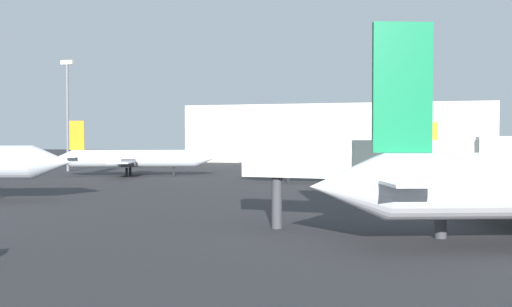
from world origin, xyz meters
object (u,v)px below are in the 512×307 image
(jet_bridge, at_px, (387,162))
(light_mast_left, at_px, (67,109))
(airplane_far_left, at_px, (346,162))
(airplane_far_right, at_px, (133,159))

(jet_bridge, xyz_separation_m, light_mast_left, (-57.04, 53.78, 7.32))
(airplane_far_left, distance_m, airplane_far_right, 35.08)
(airplane_far_left, xyz_separation_m, light_mast_left, (-53.00, 17.15, 8.90))
(airplane_far_left, distance_m, jet_bridge, 36.89)
(airplane_far_left, height_order, jet_bridge, airplane_far_left)
(airplane_far_right, bearing_deg, light_mast_left, 135.57)
(jet_bridge, bearing_deg, airplane_far_right, 138.20)
(airplane_far_left, relative_size, airplane_far_right, 1.12)
(airplane_far_left, xyz_separation_m, airplane_far_right, (-34.39, 6.93, -0.01))
(jet_bridge, distance_m, light_mast_left, 78.74)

